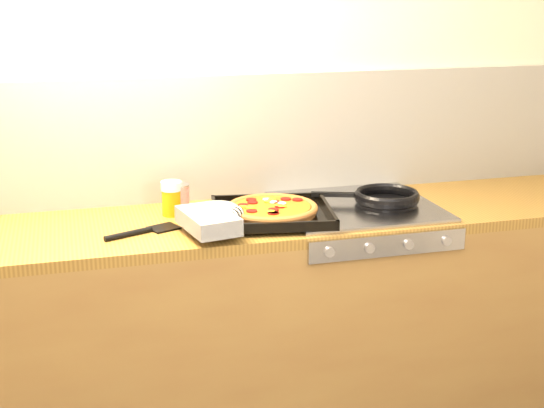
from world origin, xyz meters
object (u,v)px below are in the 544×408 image
object	(u,v)px
pizza_on_tray	(254,212)
frying_pan	(385,198)
tomato_can	(179,199)
juice_glass	(172,198)

from	to	relation	value
pizza_on_tray	frying_pan	distance (m)	0.55
frying_pan	tomato_can	xyz separation A→B (m)	(-0.79, 0.14, 0.02)
pizza_on_tray	tomato_can	world-z (taller)	tomato_can
juice_glass	frying_pan	bearing A→B (deg)	-8.08
frying_pan	tomato_can	distance (m)	0.80
pizza_on_tray	juice_glass	world-z (taller)	juice_glass
frying_pan	tomato_can	bearing A→B (deg)	170.31
frying_pan	pizza_on_tray	bearing A→B (deg)	-171.94
tomato_can	juice_glass	size ratio (longest dim) A/B	0.87
tomato_can	juice_glass	xyz separation A→B (m)	(-0.03, -0.02, 0.01)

